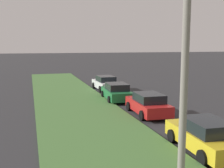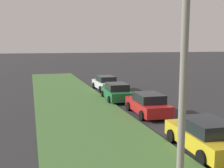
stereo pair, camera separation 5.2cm
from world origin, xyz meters
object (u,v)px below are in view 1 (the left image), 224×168
Objects in this scene: streetlight at (194,54)px; parked_car_yellow at (205,136)px; parked_car_white at (105,83)px; parked_car_red at (148,104)px; parked_car_green at (117,92)px.

parked_car_yellow is at bearing -43.45° from streetlight.
streetlight is at bearing 139.32° from parked_car_yellow.
parked_car_yellow and parked_car_white have the same top height.
parked_car_yellow is 1.01× the size of parked_car_red.
streetlight is (-14.43, 1.99, 3.67)m from parked_car_green.
parked_car_green is 0.59× the size of streetlight.
parked_car_red is at bearing -170.47° from parked_car_green.
parked_car_red is 10.73m from parked_car_white.
parked_car_green is 15.02m from streetlight.
parked_car_red is at bearing -15.64° from streetlight.
parked_car_green is 1.01× the size of parked_car_white.
parked_car_white is (10.73, 0.08, 0.00)m from parked_car_red.
parked_car_red is at bearing 0.75° from parked_car_yellow.
parked_car_white is 0.58× the size of streetlight.
parked_car_white is at bearing 2.28° from parked_car_red.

